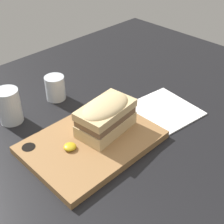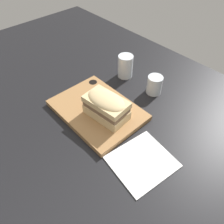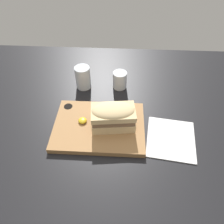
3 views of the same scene
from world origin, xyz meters
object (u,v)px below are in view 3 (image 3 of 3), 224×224
Objects in this scene: serving_board at (99,126)px; water_glass at (83,79)px; wine_glass at (120,81)px; sandwich at (113,116)px; napkin at (171,139)px.

water_glass is (-9.45, 24.73, 3.47)cm from serving_board.
serving_board is 4.35× the size of wine_glass.
napkin is (21.64, -4.01, -6.95)cm from sandwich.
wine_glass is at bearing 74.24° from serving_board.
wine_glass is at bearing 2.43° from water_glass.
sandwich is at bearing -58.81° from water_glass.
napkin is (27.09, -3.90, -0.86)cm from serving_board.
sandwich reaches higher than serving_board.
sandwich is 25.64cm from wine_glass.
serving_board is at bearing -178.84° from sandwich.
napkin is (19.91, -29.34, -3.34)cm from wine_glass.
water_glass is (-14.91, 24.62, -2.63)cm from sandwich.
napkin is at bearing -8.18° from serving_board.
serving_board is at bearing -105.76° from wine_glass.
water_glass is 16.68cm from wine_glass.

